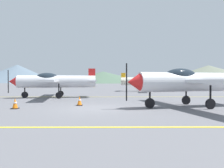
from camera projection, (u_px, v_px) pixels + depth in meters
ground_plane at (95, 108)px, 11.44m from camera, size 400.00×400.00×0.00m
apron_line_near at (84, 127)px, 6.76m from camera, size 80.00×0.16×0.01m
apron_line_far at (102, 97)px, 19.45m from camera, size 80.00×0.16×0.01m
airplane_near at (190, 81)px, 12.03m from camera, size 7.89×8.97×2.70m
airplane_mid at (54, 81)px, 18.67m from camera, size 7.88×9.02×2.70m
airplane_far at (147, 81)px, 29.78m from camera, size 7.87×9.03×2.70m
car_sedan at (172, 84)px, 38.63m from camera, size 4.66×3.36×1.62m
traffic_cone_front at (15, 104)px, 11.23m from camera, size 0.36×0.36×0.59m
traffic_cone_side at (80, 101)px, 12.71m from camera, size 0.36×0.36×0.59m
hill_left at (17, 74)px, 154.79m from camera, size 60.23×60.23×13.72m
hill_centerleft at (103, 77)px, 140.51m from camera, size 62.55×62.55×7.88m
hill_centerright at (208, 74)px, 144.01m from camera, size 75.21×75.21×12.41m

